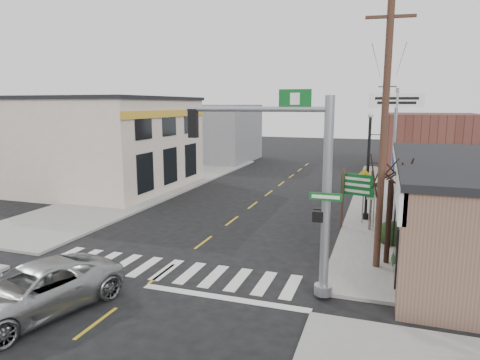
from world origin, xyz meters
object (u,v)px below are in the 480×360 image
(suv, at_px, (34,291))
(utility_pole_near, at_px, (384,136))
(dance_center_sign, at_px, (396,117))
(utility_pole_far, at_px, (385,130))
(guide_sign, at_px, (357,191))
(bare_tree, at_px, (392,165))
(traffic_signal_pole, at_px, (302,175))
(lamp_post, at_px, (370,158))
(fire_hydrant, at_px, (393,227))

(suv, height_order, utility_pole_near, utility_pole_near)
(dance_center_sign, height_order, utility_pole_far, utility_pole_far)
(guide_sign, xyz_separation_m, utility_pole_near, (1.15, -5.16, 3.21))
(guide_sign, distance_m, bare_tree, 5.26)
(traffic_signal_pole, height_order, utility_pole_far, utility_pole_far)
(guide_sign, height_order, utility_pole_near, utility_pole_near)
(suv, height_order, dance_center_sign, dance_center_sign)
(traffic_signal_pole, relative_size, lamp_post, 1.15)
(fire_hydrant, xyz_separation_m, lamp_post, (-1.35, 2.50, 3.09))
(fire_hydrant, relative_size, utility_pole_far, 0.08)
(lamp_post, distance_m, dance_center_sign, 5.98)
(traffic_signal_pole, distance_m, bare_tree, 4.74)
(bare_tree, relative_size, utility_pole_far, 0.61)
(lamp_post, bearing_deg, bare_tree, -72.36)
(suv, relative_size, traffic_signal_pole, 0.81)
(guide_sign, distance_m, utility_pole_near, 6.18)
(suv, xyz_separation_m, fire_hydrant, (10.65, 11.98, -0.29))
(utility_pole_near, bearing_deg, suv, -149.97)
(traffic_signal_pole, relative_size, bare_tree, 1.34)
(fire_hydrant, distance_m, utility_pole_far, 16.54)
(bare_tree, bearing_deg, dance_center_sign, 88.74)
(bare_tree, distance_m, utility_pole_far, 20.20)
(bare_tree, bearing_deg, guide_sign, 108.38)
(suv, bearing_deg, dance_center_sign, 77.19)
(guide_sign, height_order, bare_tree, bare_tree)
(guide_sign, xyz_separation_m, utility_pole_far, (1.16, 15.60, 2.29))
(traffic_signal_pole, height_order, lamp_post, traffic_signal_pole)
(bare_tree, bearing_deg, traffic_signal_pole, -126.53)
(dance_center_sign, distance_m, bare_tree, 12.18)
(dance_center_sign, bearing_deg, guide_sign, -120.73)
(fire_hydrant, bearing_deg, dance_center_sign, 90.16)
(traffic_signal_pole, xyz_separation_m, utility_pole_far, (2.46, 24.01, 0.20))
(traffic_signal_pole, xyz_separation_m, guide_sign, (1.30, 8.41, -2.09))
(suv, height_order, utility_pole_far, utility_pole_far)
(utility_pole_near, bearing_deg, lamp_post, 89.40)
(utility_pole_near, bearing_deg, fire_hydrant, 75.96)
(guide_sign, bearing_deg, dance_center_sign, 94.66)
(fire_hydrant, relative_size, lamp_post, 0.11)
(traffic_signal_pole, distance_m, utility_pole_near, 4.22)
(suv, height_order, fire_hydrant, suv)
(guide_sign, relative_size, utility_pole_far, 0.37)
(dance_center_sign, relative_size, utility_pole_far, 0.89)
(bare_tree, height_order, utility_pole_near, utility_pole_near)
(dance_center_sign, bearing_deg, utility_pole_near, -110.18)
(dance_center_sign, relative_size, bare_tree, 1.44)
(lamp_post, bearing_deg, utility_pole_near, -75.99)
(utility_pole_near, xyz_separation_m, utility_pole_far, (0.01, 20.76, -0.93))
(bare_tree, bearing_deg, fire_hydrant, 86.03)
(traffic_signal_pole, bearing_deg, lamp_post, 79.09)
(fire_hydrant, distance_m, lamp_post, 4.19)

